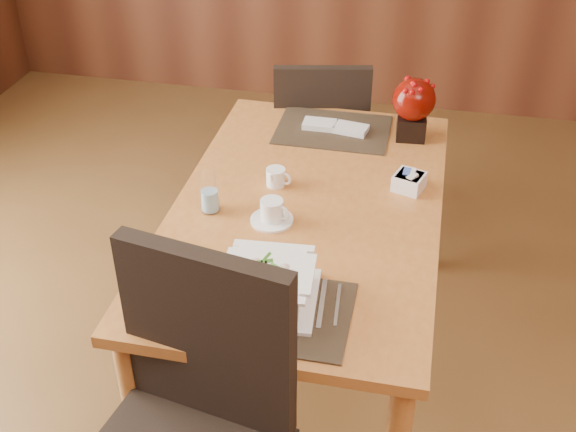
% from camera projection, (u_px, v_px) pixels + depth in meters
% --- Properties ---
extents(dining_table, '(0.90, 1.50, 0.75)m').
position_uv_depth(dining_table, '(307.00, 228.00, 2.51)').
color(dining_table, '#BD7434').
rests_on(dining_table, ground).
extents(placemat_near, '(0.45, 0.33, 0.01)m').
position_uv_depth(placemat_near, '(271.00, 311.00, 2.02)').
color(placemat_near, black).
rests_on(placemat_near, dining_table).
extents(placemat_far, '(0.45, 0.33, 0.01)m').
position_uv_depth(placemat_far, '(333.00, 130.00, 2.90)').
color(placemat_far, black).
rests_on(placemat_far, dining_table).
extents(soup_setting, '(0.30, 0.30, 0.11)m').
position_uv_depth(soup_setting, '(268.00, 285.00, 2.02)').
color(soup_setting, white).
rests_on(soup_setting, dining_table).
extents(coffee_cup, '(0.14, 0.14, 0.08)m').
position_uv_depth(coffee_cup, '(272.00, 212.00, 2.36)').
color(coffee_cup, white).
rests_on(coffee_cup, dining_table).
extents(water_glass, '(0.08, 0.08, 0.15)m').
position_uv_depth(water_glass, '(209.00, 192.00, 2.39)').
color(water_glass, white).
rests_on(water_glass, dining_table).
extents(creamer_jug, '(0.11, 0.11, 0.06)m').
position_uv_depth(creamer_jug, '(276.00, 177.00, 2.55)').
color(creamer_jug, white).
rests_on(creamer_jug, dining_table).
extents(sugar_caddy, '(0.12, 0.12, 0.06)m').
position_uv_depth(sugar_caddy, '(409.00, 182.00, 2.52)').
color(sugar_caddy, white).
rests_on(sugar_caddy, dining_table).
extents(berry_decor, '(0.17, 0.17, 0.25)m').
position_uv_depth(berry_decor, '(413.00, 105.00, 2.78)').
color(berry_decor, black).
rests_on(berry_decor, dining_table).
extents(napkins_far, '(0.27, 0.12, 0.02)m').
position_uv_depth(napkins_far, '(337.00, 127.00, 2.89)').
color(napkins_far, silver).
rests_on(napkins_far, dining_table).
extents(bread_plate, '(0.19, 0.19, 0.01)m').
position_uv_depth(bread_plate, '(176.00, 287.00, 2.09)').
color(bread_plate, white).
rests_on(bread_plate, dining_table).
extents(near_chair, '(0.58, 0.58, 1.07)m').
position_uv_depth(near_chair, '(189.00, 425.00, 1.87)').
color(near_chair, black).
rests_on(near_chair, ground).
extents(far_chair, '(0.51, 0.51, 0.93)m').
position_uv_depth(far_chair, '(320.00, 140.00, 3.31)').
color(far_chair, black).
rests_on(far_chair, ground).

